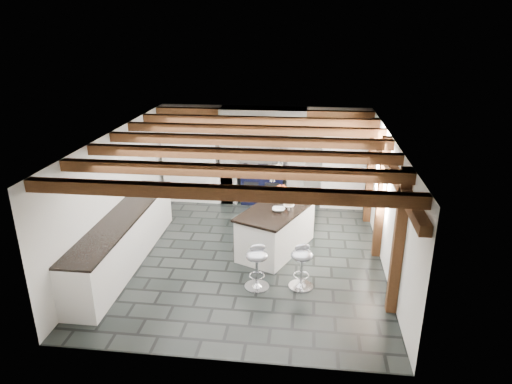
# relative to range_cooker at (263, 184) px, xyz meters

# --- Properties ---
(ground) EXTENTS (6.00, 6.00, 0.00)m
(ground) POSITION_rel_range_cooker_xyz_m (0.00, -2.68, -0.47)
(ground) COLOR black
(ground) RESTS_ON ground
(room_shell) EXTENTS (6.00, 6.03, 6.00)m
(room_shell) POSITION_rel_range_cooker_xyz_m (-0.61, -1.26, 0.60)
(room_shell) COLOR silver
(room_shell) RESTS_ON ground
(range_cooker) EXTENTS (1.00, 0.63, 0.99)m
(range_cooker) POSITION_rel_range_cooker_xyz_m (0.00, 0.00, 0.00)
(range_cooker) COLOR black
(range_cooker) RESTS_ON ground
(kitchen_island) EXTENTS (1.55, 1.98, 1.16)m
(kitchen_island) POSITION_rel_range_cooker_xyz_m (0.52, -2.49, -0.02)
(kitchen_island) COLOR white
(kitchen_island) RESTS_ON ground
(bar_stool_near) EXTENTS (0.49, 0.49, 0.77)m
(bar_stool_near) POSITION_rel_range_cooker_xyz_m (1.03, -3.77, 0.01)
(bar_stool_near) COLOR silver
(bar_stool_near) RESTS_ON ground
(bar_stool_far) EXTENTS (0.47, 0.47, 0.76)m
(bar_stool_far) POSITION_rel_range_cooker_xyz_m (0.30, -3.87, 0.01)
(bar_stool_far) COLOR silver
(bar_stool_far) RESTS_ON ground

